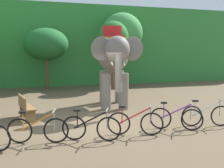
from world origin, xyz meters
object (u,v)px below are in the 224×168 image
wooden_bench (25,107)px  bike_red (135,123)px  tree_far_left (122,33)px  bike_purple (176,118)px  tree_center_right (46,44)px  tree_left (113,38)px  elephant (114,59)px  bike_white (206,115)px  bike_black (91,127)px  bike_orange (38,130)px

wooden_bench → bike_red: bearing=-46.0°
tree_far_left → bike_purple: (-2.71, -12.50, -3.53)m
tree_center_right → tree_left: size_ratio=0.89×
tree_left → elephant: (-1.99, -6.06, -1.23)m
elephant → bike_white: 4.99m
tree_center_right → bike_black: size_ratio=2.59×
bike_purple → tree_center_right: bearing=104.5°
tree_far_left → bike_white: (-1.50, -12.42, -3.53)m
bike_white → tree_left: bearing=89.5°
bike_red → wooden_bench: bike_red is taller
elephant → bike_red: (-0.81, -4.47, -1.82)m
tree_far_left → wooden_bench: (-7.32, -9.43, -3.43)m
tree_left → bike_black: bearing=-111.5°
tree_far_left → wooden_bench: tree_far_left is taller
tree_center_right → wooden_bench: 9.04m
bike_orange → tree_left: bearing=61.4°
elephant → wooden_bench: elephant is taller
tree_center_right → tree_left: tree_left is taller
tree_left → bike_orange: size_ratio=2.77×
bike_red → wooden_bench: (-3.11, 3.22, 0.09)m
tree_left → bike_purple: size_ratio=3.06×
bike_white → wooden_bench: bearing=152.8°
tree_far_left → bike_black: size_ratio=3.45×
tree_left → elephant: size_ratio=1.08×
bike_red → wooden_bench: size_ratio=1.04×
elephant → bike_orange: size_ratio=2.56×
elephant → bike_orange: bearing=-130.3°
bike_orange → tree_center_right: bearing=83.4°
tree_center_right → bike_orange: 11.98m
bike_purple → tree_far_left: bearing=77.8°
bike_purple → tree_left: bearing=82.9°
elephant → bike_red: size_ratio=2.64×
bike_black → wooden_bench: (-1.71, 3.33, 0.09)m
tree_center_right → elephant: (2.32, -7.27, -0.83)m
bike_red → wooden_bench: bearing=134.0°
bike_purple → bike_orange: bearing=-179.8°
bike_purple → wooden_bench: bearing=146.4°
bike_orange → bike_black: size_ratio=1.05×
tree_center_right → elephant: bearing=-72.3°
tree_left → bike_red: (-2.80, -10.52, -3.04)m
tree_far_left → elephant: tree_far_left is taller
bike_orange → bike_white: bearing=1.0°
tree_far_left → bike_red: size_ratio=3.40×
bike_black → bike_white: 4.13m
bike_orange → bike_white: size_ratio=1.00×
bike_orange → wooden_bench: (-0.26, 3.08, 0.09)m
tree_center_right → bike_red: 12.13m
tree_far_left → bike_orange: bearing=-119.5°
bike_orange → bike_black: (1.46, -0.25, 0.00)m
tree_center_right → bike_purple: size_ratio=2.73×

